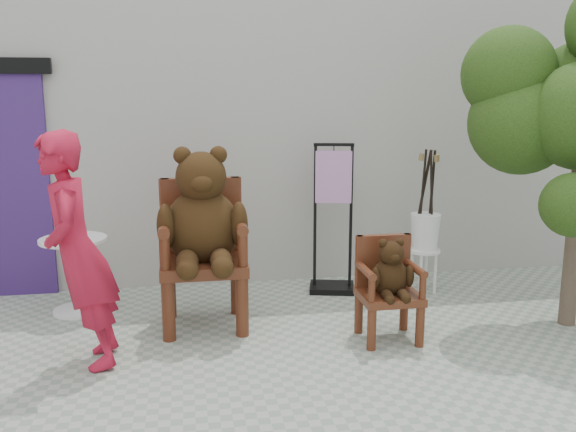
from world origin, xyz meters
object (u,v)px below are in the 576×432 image
Objects in this scene: person at (78,252)px; cafe_table at (75,266)px; chair_big at (202,227)px; chair_small at (389,279)px; display_stand at (333,235)px; stool_bucket at (425,231)px.

person is 2.46× the size of cafe_table.
chair_small is (1.48, -0.54, -0.37)m from chair_big.
person reaches higher than chair_big.
chair_small is 2.42m from person.
person is 1.15× the size of display_stand.
chair_small is 0.49× the size of person.
person reaches higher than cafe_table.
person is 2.65m from display_stand.
person is 1.27m from cafe_table.
chair_big is at bearing -166.47° from stool_bucket.
chair_small is 0.56× the size of display_stand.
stool_bucket is (3.38, 0.00, 0.20)m from cafe_table.
chair_small is 1.32m from stool_bucket.
chair_big is 1.08× the size of stool_bucket.
cafe_table is 2.49m from display_stand.
chair_big reaches higher than chair_small.
stool_bucket is (0.90, -0.21, 0.06)m from display_stand.
display_stand is at bearing 167.11° from stool_bucket.
display_stand reaches higher than stool_bucket.
cafe_table is at bearing -179.98° from stool_bucket.
cafe_table is 0.48× the size of stool_bucket.
chair_small is at bearing -69.50° from display_stand.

